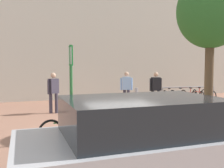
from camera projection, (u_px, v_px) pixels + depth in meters
ground_plane at (123, 122)px, 9.29m from camera, size 60.00×60.00×0.00m
building_facade at (79, 16)px, 15.87m from camera, size 28.00×1.20×10.00m
planter_strip at (163, 131)px, 7.82m from camera, size 7.00×1.10×0.16m
tree_sidewalk at (211, 12)px, 8.28m from camera, size 2.15×2.15×4.95m
parking_sign_post at (71, 79)px, 6.81m from camera, size 0.08×0.36×2.57m
bike_at_sign at (69, 129)px, 6.95m from camera, size 1.65×0.52×0.86m
bike_rack_cluster at (188, 95)px, 14.73m from camera, size 3.19×1.80×0.83m
bollard_steel at (136, 97)px, 13.18m from camera, size 0.16×0.16×0.90m
person_casual_tan at (126, 87)px, 12.61m from camera, size 0.57×0.40×1.72m
person_suited_dark at (53, 90)px, 11.02m from camera, size 0.52×0.42×1.72m
person_suited_navy at (156, 88)px, 12.24m from camera, size 0.61×0.43×1.72m
car_silver_sedan at (151, 146)px, 4.17m from camera, size 4.31×2.04×1.54m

